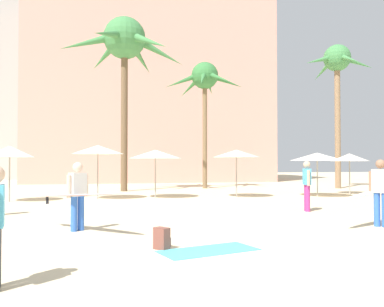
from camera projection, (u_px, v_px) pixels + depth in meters
ground at (239, 275)px, 6.00m from camera, size 120.00×120.00×0.00m
hotel_pink at (149, 86)px, 38.80m from camera, size 21.36×11.36×18.24m
hotel_tower_gray at (72, 52)px, 45.48m from camera, size 19.68×8.99×28.30m
palm_tree_far_left at (125, 45)px, 23.94m from camera, size 7.48×6.88×10.34m
palm_tree_left at (205, 82)px, 26.72m from camera, size 5.56×5.25×8.35m
palm_tree_center at (337, 68)px, 26.66m from camera, size 5.19×5.00×9.50m
cafe_umbrella_0 at (155, 154)px, 19.31m from camera, size 2.51×2.51×2.30m
cafe_umbrella_2 at (317, 157)px, 20.08m from camera, size 2.70×2.70×2.17m
cafe_umbrella_3 at (236, 154)px, 19.71m from camera, size 2.32×2.32×2.32m
cafe_umbrella_4 at (10, 152)px, 17.39m from camera, size 2.06×2.06×2.41m
cafe_umbrella_6 at (98, 150)px, 18.60m from camera, size 2.37×2.37×2.49m
cafe_umbrella_7 at (349, 157)px, 21.65m from camera, size 2.03×2.03×2.18m
beach_towel at (209, 250)px, 7.65m from camera, size 2.03×1.33×0.01m
backpack at (162, 239)px, 7.78m from camera, size 0.34×0.35×0.42m
person_mid_right at (77, 194)px, 9.81m from camera, size 2.23×2.45×1.69m
person_mid_center at (378, 190)px, 10.66m from camera, size 2.95×1.74×1.76m
person_near_left at (307, 184)px, 13.93m from camera, size 0.32×0.60×1.73m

